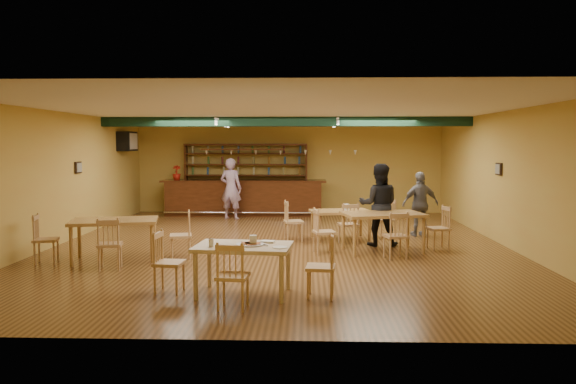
{
  "coord_description": "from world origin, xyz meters",
  "views": [
    {
      "loc": [
        0.58,
        -12.17,
        2.27
      ],
      "look_at": [
        0.15,
        0.6,
        1.15
      ],
      "focal_mm": 34.28,
      "sensor_mm": 36.0,
      "label": 1
    }
  ],
  "objects_px": {
    "bar_counter": "(244,198)",
    "patron_bar": "(231,189)",
    "patron_right_a": "(379,205)",
    "near_table": "(244,270)",
    "dining_table_d": "(382,232)",
    "dining_table_c": "(115,240)",
    "dining_table_b": "(340,225)"
  },
  "relations": [
    {
      "from": "bar_counter",
      "to": "patron_bar",
      "type": "height_order",
      "value": "patron_bar"
    },
    {
      "from": "patron_right_a",
      "to": "near_table",
      "type": "bearing_deg",
      "value": 64.26
    },
    {
      "from": "dining_table_d",
      "to": "patron_bar",
      "type": "relative_size",
      "value": 0.89
    },
    {
      "from": "near_table",
      "to": "patron_right_a",
      "type": "bearing_deg",
      "value": 63.57
    },
    {
      "from": "bar_counter",
      "to": "dining_table_c",
      "type": "relative_size",
      "value": 3.21
    },
    {
      "from": "dining_table_d",
      "to": "patron_right_a",
      "type": "height_order",
      "value": "patron_right_a"
    },
    {
      "from": "dining_table_d",
      "to": "patron_bar",
      "type": "height_order",
      "value": "patron_bar"
    },
    {
      "from": "dining_table_c",
      "to": "patron_right_a",
      "type": "xyz_separation_m",
      "value": [
        5.34,
        1.79,
        0.51
      ]
    },
    {
      "from": "dining_table_c",
      "to": "near_table",
      "type": "distance_m",
      "value": 3.64
    },
    {
      "from": "dining_table_c",
      "to": "dining_table_d",
      "type": "xyz_separation_m",
      "value": [
        5.34,
        1.1,
        0.01
      ]
    },
    {
      "from": "bar_counter",
      "to": "dining_table_c",
      "type": "xyz_separation_m",
      "value": [
        -1.74,
        -6.88,
        -0.16
      ]
    },
    {
      "from": "bar_counter",
      "to": "dining_table_b",
      "type": "height_order",
      "value": "bar_counter"
    },
    {
      "from": "patron_bar",
      "to": "patron_right_a",
      "type": "distance_m",
      "value": 5.78
    },
    {
      "from": "dining_table_c",
      "to": "patron_bar",
      "type": "xyz_separation_m",
      "value": [
        1.44,
        6.06,
        0.52
      ]
    },
    {
      "from": "dining_table_d",
      "to": "patron_bar",
      "type": "bearing_deg",
      "value": 115.8
    },
    {
      "from": "near_table",
      "to": "patron_bar",
      "type": "distance_m",
      "value": 8.52
    },
    {
      "from": "dining_table_c",
      "to": "dining_table_d",
      "type": "height_order",
      "value": "dining_table_d"
    },
    {
      "from": "dining_table_c",
      "to": "patron_right_a",
      "type": "relative_size",
      "value": 0.88
    },
    {
      "from": "dining_table_b",
      "to": "dining_table_c",
      "type": "height_order",
      "value": "dining_table_c"
    },
    {
      "from": "near_table",
      "to": "patron_right_a",
      "type": "relative_size",
      "value": 0.77
    },
    {
      "from": "dining_table_d",
      "to": "near_table",
      "type": "bearing_deg",
      "value": -138.95
    },
    {
      "from": "bar_counter",
      "to": "patron_bar",
      "type": "relative_size",
      "value": 2.81
    },
    {
      "from": "dining_table_c",
      "to": "patron_right_a",
      "type": "distance_m",
      "value": 5.66
    },
    {
      "from": "bar_counter",
      "to": "near_table",
      "type": "height_order",
      "value": "bar_counter"
    },
    {
      "from": "patron_right_a",
      "to": "patron_bar",
      "type": "bearing_deg",
      "value": -41.53
    },
    {
      "from": "near_table",
      "to": "patron_right_a",
      "type": "height_order",
      "value": "patron_right_a"
    },
    {
      "from": "near_table",
      "to": "patron_bar",
      "type": "bearing_deg",
      "value": 104.42
    },
    {
      "from": "near_table",
      "to": "patron_bar",
      "type": "height_order",
      "value": "patron_bar"
    },
    {
      "from": "bar_counter",
      "to": "patron_bar",
      "type": "distance_m",
      "value": 0.95
    },
    {
      "from": "dining_table_b",
      "to": "patron_right_a",
      "type": "xyz_separation_m",
      "value": [
        0.8,
        -0.8,
        0.57
      ]
    },
    {
      "from": "dining_table_d",
      "to": "patron_right_a",
      "type": "xyz_separation_m",
      "value": [
        0.0,
        0.69,
        0.51
      ]
    },
    {
      "from": "patron_right_a",
      "to": "dining_table_d",
      "type": "bearing_deg",
      "value": 95.62
    }
  ]
}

